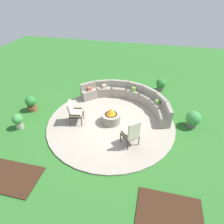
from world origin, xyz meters
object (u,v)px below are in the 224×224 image
(potted_plant_2, at_px, (31,103))
(lounge_chair_front_left, at_px, (74,112))
(lounge_chair_front_right, at_px, (132,133))
(curved_stone_bench, at_px, (129,97))
(potted_plant_0, at_px, (193,119))
(fire_pit, at_px, (111,117))
(potted_plant_1, at_px, (161,84))
(potted_plant_3, at_px, (18,121))

(potted_plant_2, bearing_deg, lounge_chair_front_left, -10.79)
(lounge_chair_front_right, relative_size, potted_plant_2, 1.50)
(curved_stone_bench, bearing_deg, potted_plant_2, -160.26)
(lounge_chair_front_right, relative_size, potted_plant_0, 1.51)
(potted_plant_2, bearing_deg, fire_pit, -1.65)
(fire_pit, distance_m, lounge_chair_front_left, 1.57)
(potted_plant_1, bearing_deg, lounge_chair_front_right, -101.71)
(potted_plant_2, xyz_separation_m, potted_plant_3, (0.20, -1.30, -0.01))
(curved_stone_bench, relative_size, potted_plant_0, 6.09)
(fire_pit, bearing_deg, curved_stone_bench, 72.59)
(fire_pit, height_order, potted_plant_3, fire_pit)
(lounge_chair_front_left, bearing_deg, lounge_chair_front_right, 61.92)
(lounge_chair_front_right, xyz_separation_m, potted_plant_2, (-4.91, 1.26, -0.24))
(potted_plant_0, height_order, potted_plant_2, potted_plant_2)
(curved_stone_bench, xyz_separation_m, potted_plant_1, (1.47, 1.77, -0.01))
(lounge_chair_front_right, xyz_separation_m, potted_plant_3, (-4.71, -0.04, -0.25))
(lounge_chair_front_right, distance_m, potted_plant_3, 4.72)
(curved_stone_bench, xyz_separation_m, potted_plant_3, (-4.20, -2.88, -0.00))
(lounge_chair_front_right, bearing_deg, potted_plant_2, 121.44)
(potted_plant_2, bearing_deg, potted_plant_3, -81.32)
(lounge_chair_front_right, xyz_separation_m, potted_plant_0, (2.35, 1.72, -0.24))
(lounge_chair_front_right, bearing_deg, lounge_chair_front_left, 118.18)
(lounge_chair_front_left, height_order, lounge_chair_front_right, lounge_chair_front_right)
(curved_stone_bench, xyz_separation_m, lounge_chair_front_left, (-2.04, -2.03, 0.22))
(lounge_chair_front_right, height_order, potted_plant_3, lounge_chair_front_right)
(curved_stone_bench, relative_size, potted_plant_1, 6.48)
(potted_plant_1, relative_size, potted_plant_2, 0.93)
(fire_pit, height_order, lounge_chair_front_right, lounge_chair_front_right)
(curved_stone_bench, relative_size, potted_plant_3, 6.62)
(lounge_chair_front_left, height_order, potted_plant_2, lounge_chair_front_left)
(curved_stone_bench, height_order, potted_plant_2, curved_stone_bench)
(curved_stone_bench, bearing_deg, lounge_chair_front_right, -79.75)
(potted_plant_3, bearing_deg, potted_plant_2, 98.68)
(potted_plant_0, bearing_deg, potted_plant_1, 115.77)
(potted_plant_0, relative_size, potted_plant_3, 1.09)
(fire_pit, bearing_deg, lounge_chair_front_left, -167.38)
(lounge_chair_front_left, xyz_separation_m, potted_plant_0, (4.90, 0.91, -0.21))
(potted_plant_0, bearing_deg, potted_plant_2, -176.37)
(potted_plant_1, distance_m, potted_plant_2, 6.75)
(curved_stone_bench, distance_m, lounge_chair_front_left, 2.88)
(potted_plant_2, height_order, potted_plant_3, potted_plant_2)
(fire_pit, height_order, potted_plant_0, fire_pit)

